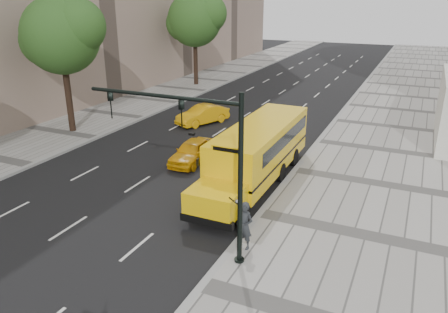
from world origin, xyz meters
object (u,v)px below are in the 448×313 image
at_px(tree_b, 62,35).
at_px(traffic_signal, 203,154).
at_px(tree_c, 196,19).
at_px(school_bus, 259,148).
at_px(taxi_near, 192,151).
at_px(pedestrian, 245,226).
at_px(taxi_far, 203,115).

height_order(tree_b, traffic_signal, tree_b).
bearing_deg(tree_c, school_bus, -54.86).
relative_size(school_bus, taxi_near, 2.93).
height_order(tree_c, taxi_near, tree_c).
distance_m(tree_b, traffic_signal, 18.73).
height_order(tree_c, pedestrian, tree_c).
bearing_deg(pedestrian, tree_c, 135.14).
xyz_separation_m(school_bus, taxi_far, (-7.58, 8.29, -1.06)).
bearing_deg(traffic_signal, taxi_near, 121.26).
distance_m(tree_c, traffic_signal, 32.83).
bearing_deg(tree_c, traffic_signal, -61.54).
bearing_deg(tree_b, taxi_near, -8.81).
height_order(tree_b, pedestrian, tree_b).
xyz_separation_m(tree_c, taxi_far, (7.32, -12.87, -6.17)).
xyz_separation_m(tree_c, traffic_signal, (15.59, -28.76, -2.78)).
height_order(tree_b, taxi_near, tree_b).
bearing_deg(school_bus, taxi_far, 132.41).
distance_m(tree_b, taxi_near, 12.24).
distance_m(tree_b, tree_c, 18.73).
distance_m(school_bus, taxi_far, 11.28).
xyz_separation_m(tree_c, pedestrian, (16.82, -27.83, -5.77)).
relative_size(tree_b, pedestrian, 4.91).
bearing_deg(tree_b, tree_c, 89.98).
height_order(tree_b, tree_c, tree_c).
bearing_deg(tree_b, school_bus, -9.29).
distance_m(taxi_near, traffic_signal, 10.41).
relative_size(tree_b, taxi_far, 2.19).
xyz_separation_m(pedestrian, traffic_signal, (-1.23, -0.92, 2.99)).
bearing_deg(taxi_near, school_bus, -12.60).
xyz_separation_m(taxi_far, pedestrian, (9.50, -14.96, 0.40)).
bearing_deg(traffic_signal, tree_b, 147.25).
relative_size(tree_c, school_bus, 0.83).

